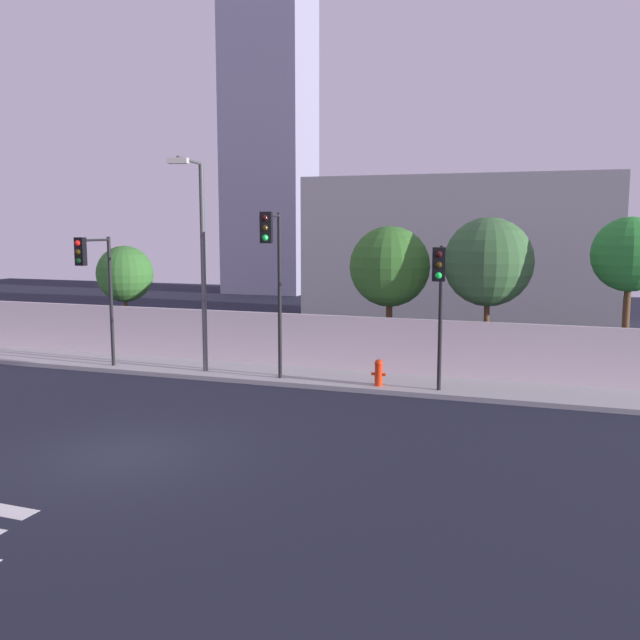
# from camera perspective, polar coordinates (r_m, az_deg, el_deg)

# --- Properties ---
(ground_plane) EXTENTS (80.00, 80.00, 0.00)m
(ground_plane) POSITION_cam_1_polar(r_m,az_deg,el_deg) (15.98, -15.88, -10.51)
(ground_plane) COLOR black
(sidewalk) EXTENTS (36.00, 2.40, 0.15)m
(sidewalk) POSITION_cam_1_polar(r_m,az_deg,el_deg) (22.92, -4.15, -4.49)
(sidewalk) COLOR #A5A5A5
(sidewalk) RESTS_ON ground
(perimeter_wall) EXTENTS (36.00, 0.18, 1.80)m
(perimeter_wall) POSITION_cam_1_polar(r_m,az_deg,el_deg) (23.91, -2.97, -1.59)
(perimeter_wall) COLOR silver
(perimeter_wall) RESTS_ON sidewalk
(traffic_light_left) EXTENTS (0.41, 1.79, 4.21)m
(traffic_light_left) POSITION_cam_1_polar(r_m,az_deg,el_deg) (19.41, 9.77, 2.71)
(traffic_light_left) COLOR black
(traffic_light_left) RESTS_ON sidewalk
(traffic_light_center) EXTENTS (0.42, 1.70, 5.17)m
(traffic_light_center) POSITION_cam_1_polar(r_m,az_deg,el_deg) (20.86, -3.89, 4.94)
(traffic_light_center) COLOR black
(traffic_light_center) RESTS_ON sidewalk
(traffic_light_right) EXTENTS (0.35, 1.64, 4.40)m
(traffic_light_right) POSITION_cam_1_polar(r_m,az_deg,el_deg) (24.03, -18.01, 3.70)
(traffic_light_right) COLOR black
(traffic_light_right) RESTS_ON sidewalk
(street_lamp_curbside) EXTENTS (0.78, 2.35, 6.78)m
(street_lamp_curbside) POSITION_cam_1_polar(r_m,az_deg,el_deg) (22.61, -9.84, 5.82)
(street_lamp_curbside) COLOR #4C4C51
(street_lamp_curbside) RESTS_ON sidewalk
(fire_hydrant) EXTENTS (0.44, 0.26, 0.81)m
(fire_hydrant) POSITION_cam_1_polar(r_m,az_deg,el_deg) (20.97, 4.83, -4.23)
(fire_hydrant) COLOR red
(fire_hydrant) RESTS_ON sidewalk
(roadside_tree_leftmost) EXTENTS (2.19, 2.19, 4.15)m
(roadside_tree_leftmost) POSITION_cam_1_polar(r_m,az_deg,el_deg) (28.12, -15.71, 3.64)
(roadside_tree_leftmost) COLOR brown
(roadside_tree_leftmost) RESTS_ON ground
(roadside_tree_midleft) EXTENTS (2.74, 2.74, 4.92)m
(roadside_tree_midleft) POSITION_cam_1_polar(r_m,az_deg,el_deg) (23.77, 5.74, 4.35)
(roadside_tree_midleft) COLOR brown
(roadside_tree_midleft) RESTS_ON ground
(roadside_tree_midright) EXTENTS (2.89, 2.89, 5.20)m
(roadside_tree_midright) POSITION_cam_1_polar(r_m,az_deg,el_deg) (23.24, 13.63, 4.63)
(roadside_tree_midright) COLOR brown
(roadside_tree_midright) RESTS_ON ground
(roadside_tree_rightmost) EXTENTS (2.28, 2.28, 5.20)m
(roadside_tree_rightmost) POSITION_cam_1_polar(r_m,az_deg,el_deg) (23.22, 24.04, 4.87)
(roadside_tree_rightmost) COLOR brown
(roadside_tree_rightmost) RESTS_ON ground
(low_building_distant) EXTENTS (15.04, 6.00, 7.32)m
(low_building_distant) POSITION_cam_1_polar(r_m,az_deg,el_deg) (36.24, 11.38, 5.60)
(low_building_distant) COLOR #A7A7A7
(low_building_distant) RESTS_ON ground
(tower_on_skyline) EXTENTS (5.91, 5.00, 29.11)m
(tower_on_skyline) POSITION_cam_1_polar(r_m,az_deg,el_deg) (52.87, -4.18, 18.23)
(tower_on_skyline) COLOR gray
(tower_on_skyline) RESTS_ON ground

